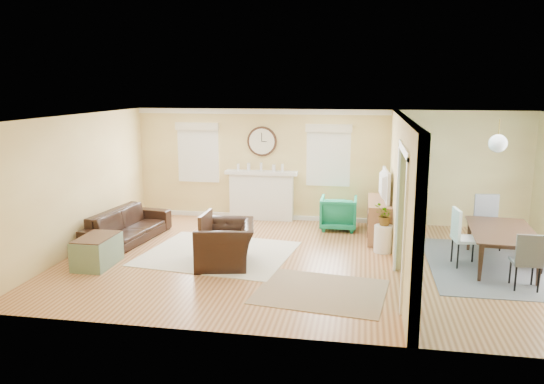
# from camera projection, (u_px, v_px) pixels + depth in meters

# --- Properties ---
(floor) EXTENTS (9.00, 9.00, 0.00)m
(floor) POSITION_uv_depth(u_px,v_px,m) (313.00, 262.00, 9.59)
(floor) COLOR brown
(floor) RESTS_ON ground
(wall_back) EXTENTS (9.00, 0.02, 2.60)m
(wall_back) POSITION_uv_depth(u_px,v_px,m) (326.00, 166.00, 12.23)
(wall_back) COLOR tan
(wall_back) RESTS_ON ground
(wall_front) EXTENTS (9.00, 0.02, 2.60)m
(wall_front) POSITION_uv_depth(u_px,v_px,m) (290.00, 239.00, 6.43)
(wall_front) COLOR tan
(wall_front) RESTS_ON ground
(wall_left) EXTENTS (0.02, 6.00, 2.60)m
(wall_left) POSITION_uv_depth(u_px,v_px,m) (78.00, 183.00, 10.08)
(wall_left) COLOR tan
(wall_left) RESTS_ON ground
(ceiling) EXTENTS (9.00, 6.00, 0.02)m
(ceiling) POSITION_uv_depth(u_px,v_px,m) (315.00, 117.00, 9.07)
(ceiling) COLOR white
(ceiling) RESTS_ON wall_back
(partition) EXTENTS (0.17, 6.00, 2.60)m
(partition) POSITION_uv_depth(u_px,v_px,m) (401.00, 188.00, 9.34)
(partition) COLOR tan
(partition) RESTS_ON ground
(fireplace) EXTENTS (1.70, 0.30, 1.17)m
(fireplace) POSITION_uv_depth(u_px,v_px,m) (261.00, 195.00, 12.50)
(fireplace) COLOR white
(fireplace) RESTS_ON ground
(wall_clock) EXTENTS (0.70, 0.07, 0.70)m
(wall_clock) POSITION_uv_depth(u_px,v_px,m) (262.00, 141.00, 12.34)
(wall_clock) COLOR #40251B
(wall_clock) RESTS_ON wall_back
(window_left) EXTENTS (1.05, 0.13, 1.42)m
(window_left) POSITION_uv_depth(u_px,v_px,m) (198.00, 148.00, 12.62)
(window_left) COLOR white
(window_left) RESTS_ON wall_back
(window_right) EXTENTS (1.05, 0.13, 1.42)m
(window_right) POSITION_uv_depth(u_px,v_px,m) (328.00, 151.00, 12.10)
(window_right) COLOR white
(window_right) RESTS_ON wall_back
(pendant) EXTENTS (0.30, 0.30, 0.55)m
(pendant) POSITION_uv_depth(u_px,v_px,m) (498.00, 143.00, 8.65)
(pendant) COLOR gold
(pendant) RESTS_ON ceiling
(rug_cream) EXTENTS (2.95, 2.64, 0.01)m
(rug_cream) POSITION_uv_depth(u_px,v_px,m) (218.00, 253.00, 10.03)
(rug_cream) COLOR beige
(rug_cream) RESTS_ON floor
(rug_jute) EXTENTS (2.13, 1.83, 0.01)m
(rug_jute) POSITION_uv_depth(u_px,v_px,m) (321.00, 292.00, 8.18)
(rug_jute) COLOR tan
(rug_jute) RESTS_ON floor
(rug_grey) EXTENTS (2.49, 3.11, 0.01)m
(rug_grey) POSITION_uv_depth(u_px,v_px,m) (501.00, 266.00, 9.31)
(rug_grey) COLOR slate
(rug_grey) RESTS_ON floor
(sofa) EXTENTS (1.11, 2.28, 0.64)m
(sofa) POSITION_uv_depth(u_px,v_px,m) (128.00, 225.00, 10.82)
(sofa) COLOR black
(sofa) RESTS_ON floor
(eames_chair) EXTENTS (1.24, 1.35, 0.76)m
(eames_chair) POSITION_uv_depth(u_px,v_px,m) (225.00, 244.00, 9.37)
(eames_chair) COLOR black
(eames_chair) RESTS_ON floor
(green_chair) EXTENTS (0.78, 0.81, 0.73)m
(green_chair) POSITION_uv_depth(u_px,v_px,m) (338.00, 213.00, 11.70)
(green_chair) COLOR #157456
(green_chair) RESTS_ON floor
(trunk) EXTENTS (0.57, 0.93, 0.53)m
(trunk) POSITION_uv_depth(u_px,v_px,m) (97.00, 251.00, 9.33)
(trunk) COLOR gray
(trunk) RESTS_ON floor
(credenza) EXTENTS (0.51, 1.50, 0.80)m
(credenza) POSITION_uv_depth(u_px,v_px,m) (380.00, 219.00, 11.03)
(credenza) COLOR olive
(credenza) RESTS_ON floor
(tv) EXTENTS (0.21, 1.12, 0.64)m
(tv) POSITION_uv_depth(u_px,v_px,m) (380.00, 185.00, 10.89)
(tv) COLOR black
(tv) RESTS_ON credenza
(garden_stool) EXTENTS (0.35, 0.35, 0.52)m
(garden_stool) POSITION_uv_depth(u_px,v_px,m) (383.00, 239.00, 10.09)
(garden_stool) COLOR white
(garden_stool) RESTS_ON floor
(potted_plant) EXTENTS (0.47, 0.49, 0.41)m
(potted_plant) POSITION_uv_depth(u_px,v_px,m) (384.00, 215.00, 10.00)
(potted_plant) COLOR #337F33
(potted_plant) RESTS_ON garden_stool
(dining_table) EXTENTS (1.21, 1.98, 0.67)m
(dining_table) POSITION_uv_depth(u_px,v_px,m) (503.00, 249.00, 9.25)
(dining_table) COLOR #40251B
(dining_table) RESTS_ON floor
(dining_chair_n) EXTENTS (0.50, 0.50, 1.04)m
(dining_chair_n) POSITION_uv_depth(u_px,v_px,m) (489.00, 218.00, 10.25)
(dining_chair_n) COLOR slate
(dining_chair_n) RESTS_ON floor
(dining_chair_s) EXTENTS (0.41, 0.41, 0.92)m
(dining_chair_s) POSITION_uv_depth(u_px,v_px,m) (526.00, 255.00, 8.21)
(dining_chair_s) COLOR slate
(dining_chair_s) RESTS_ON floor
(dining_chair_w) EXTENTS (0.50, 0.50, 1.03)m
(dining_chair_w) POSITION_uv_depth(u_px,v_px,m) (467.00, 233.00, 9.24)
(dining_chair_w) COLOR white
(dining_chair_w) RESTS_ON floor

